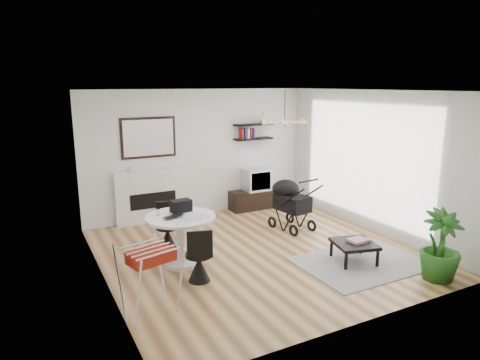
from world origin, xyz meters
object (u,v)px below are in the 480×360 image
tv_console (255,199)px  dining_table (181,232)px  fireplace (152,190)px  crt_tv (256,179)px  drying_rack (150,281)px  potted_plant (440,246)px  coffee_table (354,244)px  stroller (290,206)px

tv_console → dining_table: bearing=-139.8°
tv_console → dining_table: (-2.55, -2.16, 0.31)m
fireplace → crt_tv: size_ratio=3.79×
fireplace → drying_rack: 3.79m
fireplace → dining_table: size_ratio=1.97×
tv_console → potted_plant: (0.59, -4.41, 0.30)m
coffee_table → dining_table: bearing=154.1°
dining_table → drying_rack: drying_rack is taller
drying_rack → potted_plant: (4.02, -0.92, 0.04)m
crt_tv → coffee_table: crt_tv is taller
tv_console → stroller: (-0.05, -1.51, 0.24)m
fireplace → dining_table: (-0.20, -2.30, -0.16)m
tv_console → coffee_table: tv_console is taller
dining_table → fireplace: bearing=84.9°
fireplace → potted_plant: 5.41m
stroller → drying_rack: bearing=-158.7°
crt_tv → dining_table: crt_tv is taller
stroller → potted_plant: stroller is taller
potted_plant → crt_tv: bearing=97.3°
crt_tv → dining_table: 3.36m
stroller → potted_plant: 2.97m
drying_rack → stroller: bearing=16.2°
dining_table → drying_rack: bearing=-123.4°
tv_console → dining_table: size_ratio=1.07×
drying_rack → potted_plant: size_ratio=0.88×
crt_tv → dining_table: size_ratio=0.52×
stroller → potted_plant: size_ratio=1.04×
stroller → coffee_table: bearing=-99.7°
dining_table → stroller: 2.58m
crt_tv → potted_plant: size_ratio=0.55×
drying_rack → dining_table: bearing=42.4°
tv_console → drying_rack: bearing=-134.5°
dining_table → drying_rack: 1.59m
fireplace → drying_rack: fireplace is taller
fireplace → dining_table: bearing=-95.1°
drying_rack → stroller: 3.91m
crt_tv → tv_console: bearing=170.4°
drying_rack → potted_plant: potted_plant is taller
drying_rack → coffee_table: (3.36, 0.13, -0.19)m
stroller → potted_plant: (0.64, -2.90, 0.06)m
tv_console → potted_plant: 4.46m
fireplace → stroller: fireplace is taller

